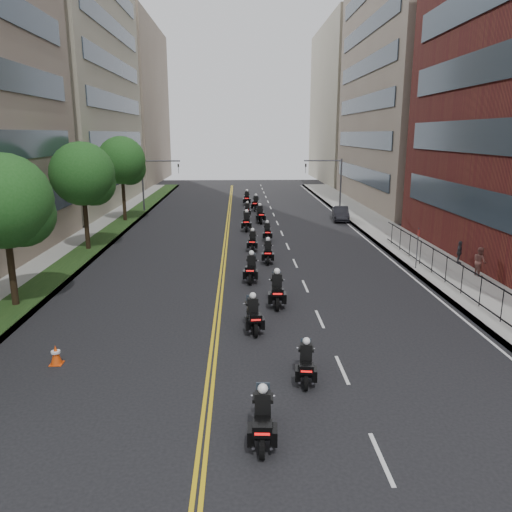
{
  "coord_description": "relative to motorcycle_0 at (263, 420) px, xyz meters",
  "views": [
    {
      "loc": [
        -0.44,
        -11.14,
        8.17
      ],
      "look_at": [
        0.49,
        14.98,
        1.74
      ],
      "focal_mm": 35.0,
      "sensor_mm": 36.0,
      "label": 1
    }
  ],
  "objects": [
    {
      "name": "building_left_far",
      "position": [
        -22.17,
        77.15,
        12.35
      ],
      "size": [
        16.0,
        28.0,
        26.0
      ],
      "primitive_type": "cube",
      "color": "gray",
      "rests_on": "ground"
    },
    {
      "name": "grass_strip",
      "position": [
        -11.37,
        24.15,
        -0.48
      ],
      "size": [
        2.0,
        90.0,
        0.04
      ],
      "primitive_type": "cube",
      "color": "black",
      "rests_on": "sidewalk_left"
    },
    {
      "name": "motorcycle_5",
      "position": [
        1.28,
        19.38,
        0.01
      ],
      "size": [
        0.57,
        2.28,
        1.68
      ],
      "rotation": [
        0.0,
        0.0,
        -0.06
      ],
      "color": "black",
      "rests_on": "ground"
    },
    {
      "name": "iron_fence",
      "position": [
        10.83,
        11.15,
        0.25
      ],
      "size": [
        0.05,
        28.0,
        1.5
      ],
      "color": "black",
      "rests_on": "sidewalk_right"
    },
    {
      "name": "building_right_far",
      "position": [
        21.33,
        77.15,
        12.35
      ],
      "size": [
        15.0,
        28.0,
        26.0
      ],
      "primitive_type": "cube",
      "color": "#9F9980",
      "rests_on": "ground"
    },
    {
      "name": "ground",
      "position": [
        -0.17,
        -0.85,
        -0.65
      ],
      "size": [
        160.0,
        160.0,
        0.0
      ],
      "primitive_type": "plane",
      "color": "black",
      "rests_on": "ground"
    },
    {
      "name": "motorcycle_7",
      "position": [
        1.64,
        26.42,
        -0.03
      ],
      "size": [
        0.49,
        2.14,
        1.58
      ],
      "rotation": [
        0.0,
        0.0,
        -0.01
      ],
      "color": "black",
      "rests_on": "ground"
    },
    {
      "name": "motorcycle_6",
      "position": [
        0.38,
        22.9,
        -0.01
      ],
      "size": [
        0.57,
        2.2,
        1.62
      ],
      "rotation": [
        0.0,
        0.0,
        -0.07
      ],
      "color": "black",
      "rests_on": "ground"
    },
    {
      "name": "traffic_cone",
      "position": [
        -7.28,
        4.96,
        -0.29
      ],
      "size": [
        0.44,
        0.44,
        0.74
      ],
      "color": "#DD420B",
      "rests_on": "ground"
    },
    {
      "name": "motorcycle_12",
      "position": [
        0.39,
        46.29,
        0.08
      ],
      "size": [
        0.59,
        2.53,
        1.86
      ],
      "rotation": [
        0.0,
        0.0,
        -0.03
      ],
      "color": "black",
      "rests_on": "ground"
    },
    {
      "name": "building_right_tan",
      "position": [
        21.31,
        47.15,
        14.35
      ],
      "size": [
        15.11,
        28.0,
        30.0
      ],
      "color": "gray",
      "rests_on": "ground"
    },
    {
      "name": "motorcycle_1",
      "position": [
        1.63,
        3.4,
        -0.05
      ],
      "size": [
        0.6,
        2.06,
        1.52
      ],
      "rotation": [
        0.0,
        0.0,
        -0.12
      ],
      "color": "black",
      "rests_on": "ground"
    },
    {
      "name": "motorcycle_9",
      "position": [
        1.41,
        34.28,
        0.08
      ],
      "size": [
        0.67,
        2.53,
        1.87
      ],
      "rotation": [
        0.0,
        0.0,
        0.08
      ],
      "color": "black",
      "rests_on": "ground"
    },
    {
      "name": "traffic_signal_left",
      "position": [
        -9.7,
        41.15,
        3.05
      ],
      "size": [
        4.09,
        0.2,
        5.6
      ],
      "color": "#3F3F44",
      "rests_on": "ground"
    },
    {
      "name": "sidewalk_left",
      "position": [
        -12.17,
        24.15,
        -0.58
      ],
      "size": [
        4.0,
        90.0,
        0.15
      ],
      "primitive_type": "cube",
      "color": "gray",
      "rests_on": "ground"
    },
    {
      "name": "motorcycle_2",
      "position": [
        -0.02,
        7.89,
        0.01
      ],
      "size": [
        0.62,
        2.26,
        1.67
      ],
      "rotation": [
        0.0,
        0.0,
        0.1
      ],
      "color": "black",
      "rests_on": "ground"
    },
    {
      "name": "street_trees",
      "position": [
        -11.21,
        17.75,
        4.48
      ],
      "size": [
        4.4,
        38.4,
        7.98
      ],
      "color": "#312315",
      "rests_on": "ground"
    },
    {
      "name": "motorcycle_3",
      "position": [
        1.23,
        11.07,
        0.08
      ],
      "size": [
        0.6,
        2.5,
        1.84
      ],
      "rotation": [
        0.0,
        0.0,
        -0.05
      ],
      "color": "black",
      "rests_on": "ground"
    },
    {
      "name": "sidewalk_right",
      "position": [
        11.83,
        24.15,
        -0.58
      ],
      "size": [
        4.0,
        90.0,
        0.15
      ],
      "primitive_type": "cube",
      "color": "gray",
      "rests_on": "ground"
    },
    {
      "name": "pedestrian_c",
      "position": [
        13.33,
        18.16,
        0.22
      ],
      "size": [
        0.63,
        0.92,
        1.45
      ],
      "primitive_type": "imported",
      "rotation": [
        0.0,
        0.0,
        1.22
      ],
      "color": "#3A3940",
      "rests_on": "sidewalk_right"
    },
    {
      "name": "motorcycle_10",
      "position": [
        0.3,
        38.12,
        -0.04
      ],
      "size": [
        0.53,
        2.1,
        1.55
      ],
      "rotation": [
        0.0,
        0.0,
        -0.06
      ],
      "color": "black",
      "rests_on": "ground"
    },
    {
      "name": "motorcycle_0",
      "position": [
        0.0,
        0.0,
        0.0
      ],
      "size": [
        0.56,
        2.24,
        1.65
      ],
      "rotation": [
        0.0,
        0.0,
        -0.06
      ],
      "color": "black",
      "rests_on": "ground"
    },
    {
      "name": "traffic_signal_right",
      "position": [
        9.37,
        41.15,
        3.05
      ],
      "size": [
        4.09,
        0.2,
        5.6
      ],
      "color": "#3F3F44",
      "rests_on": "ground"
    },
    {
      "name": "parked_sedan",
      "position": [
        9.23,
        35.34,
        0.02
      ],
      "size": [
        1.89,
        4.19,
        1.34
      ],
      "primitive_type": "imported",
      "rotation": [
        0.0,
        0.0,
        -0.12
      ],
      "color": "black",
      "rests_on": "ground"
    },
    {
      "name": "motorcycle_11",
      "position": [
        1.27,
        41.96,
        0.08
      ],
      "size": [
        0.75,
        2.49,
        1.84
      ],
      "rotation": [
        0.0,
        0.0,
        -0.13
      ],
      "color": "black",
      "rests_on": "ground"
    },
    {
      "name": "motorcycle_8",
      "position": [
        0.09,
        30.46,
        0.08
      ],
      "size": [
        0.61,
        2.5,
        1.85
      ],
      "rotation": [
        0.0,
        0.0,
        -0.05
      ],
      "color": "black",
      "rests_on": "ground"
    },
    {
      "name": "building_left_mid",
      "position": [
        -22.14,
        47.15,
        16.35
      ],
      "size": [
        16.11,
        28.0,
        34.0
      ],
      "color": "#9F9980",
      "rests_on": "ground"
    },
    {
      "name": "pedestrian_b",
      "position": [
        13.33,
        15.46,
        0.34
      ],
      "size": [
        0.71,
        0.87,
        1.68
      ],
      "primitive_type": "imported",
      "rotation": [
        0.0,
        0.0,
        1.67
      ],
      "color": "#89534A",
      "rests_on": "sidewalk_right"
    },
    {
      "name": "motorcycle_4",
      "position": [
        0.09,
        15.23,
        0.04
      ],
      "size": [
        0.67,
        2.39,
        1.77
      ],
      "rotation": [
        0.0,
        0.0,
        -0.1
      ],
      "color": "black",
      "rests_on": "ground"
    }
  ]
}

